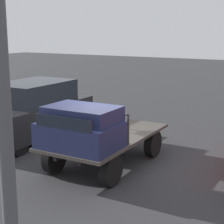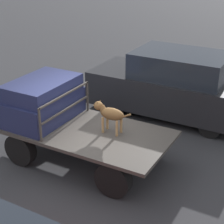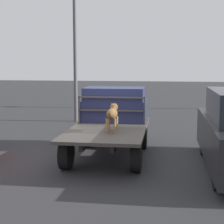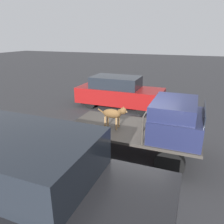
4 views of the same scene
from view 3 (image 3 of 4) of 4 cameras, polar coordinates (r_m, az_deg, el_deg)
ground_plane at (r=10.53m, az=-0.51°, el=-6.94°), size 80.00×80.00×0.00m
flatbed_truck at (r=10.39m, az=-0.52°, el=-3.61°), size 4.06×2.06×0.86m
truck_cab at (r=11.50m, az=0.43°, el=1.12°), size 1.40×1.94×1.03m
truck_headboard at (r=10.77m, az=-0.10°, el=0.94°), size 0.04×1.94×0.80m
dog at (r=9.70m, az=0.06°, el=-0.22°), size 0.98×0.28×0.74m
light_pole_near at (r=16.81m, az=-5.74°, el=16.58°), size 0.54×0.54×7.48m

